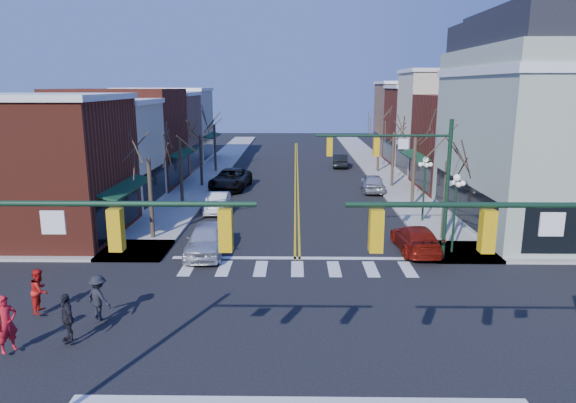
{
  "coord_description": "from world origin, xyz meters",
  "views": [
    {
      "loc": [
        -0.12,
        -17.57,
        8.76
      ],
      "look_at": [
        -0.5,
        8.78,
        2.8
      ],
      "focal_mm": 32.0,
      "sensor_mm": 36.0,
      "label": 1
    }
  ],
  "objects_px": {
    "lamppost_corner": "(455,200)",
    "pedestrian_red_b": "(40,290)",
    "victorian_corner": "(566,121)",
    "car_right_far": "(340,161)",
    "car_left_far": "(231,179)",
    "car_left_near": "(207,239)",
    "pedestrian_red_a": "(6,324)",
    "pedestrian_dark_b": "(99,298)",
    "car_right_mid": "(373,183)",
    "car_right_near": "(416,239)",
    "car_left_mid": "(217,203)",
    "pedestrian_dark_a": "(67,318)",
    "lamppost_midblock": "(425,178)"
  },
  "relations": [
    {
      "from": "lamppost_corner",
      "to": "pedestrian_red_b",
      "type": "height_order",
      "value": "lamppost_corner"
    },
    {
      "from": "victorian_corner",
      "to": "car_right_far",
      "type": "xyz_separation_m",
      "value": [
        -11.7,
        23.95,
        -5.93
      ]
    },
    {
      "from": "car_right_far",
      "to": "car_left_far",
      "type": "bearing_deg",
      "value": 53.46
    },
    {
      "from": "pedestrian_red_b",
      "to": "car_left_near",
      "type": "bearing_deg",
      "value": -41.57
    },
    {
      "from": "pedestrian_red_a",
      "to": "pedestrian_dark_b",
      "type": "distance_m",
      "value": 3.21
    },
    {
      "from": "car_right_mid",
      "to": "car_right_far",
      "type": "height_order",
      "value": "car_right_mid"
    },
    {
      "from": "car_left_far",
      "to": "car_right_near",
      "type": "xyz_separation_m",
      "value": [
        12.12,
        -17.01,
        -0.15
      ]
    },
    {
      "from": "car_left_near",
      "to": "car_left_mid",
      "type": "height_order",
      "value": "car_left_near"
    },
    {
      "from": "lamppost_corner",
      "to": "pedestrian_red_b",
      "type": "bearing_deg",
      "value": -157.28
    },
    {
      "from": "pedestrian_red_b",
      "to": "car_left_far",
      "type": "bearing_deg",
      "value": -16.56
    },
    {
      "from": "car_left_near",
      "to": "pedestrian_dark_a",
      "type": "height_order",
      "value": "pedestrian_dark_a"
    },
    {
      "from": "car_left_far",
      "to": "car_right_near",
      "type": "height_order",
      "value": "car_left_far"
    },
    {
      "from": "car_right_mid",
      "to": "pedestrian_dark_b",
      "type": "xyz_separation_m",
      "value": [
        -13.86,
        -24.78,
        0.26
      ]
    },
    {
      "from": "lamppost_corner",
      "to": "car_left_near",
      "type": "relative_size",
      "value": 0.89
    },
    {
      "from": "lamppost_corner",
      "to": "car_right_near",
      "type": "bearing_deg",
      "value": 163.34
    },
    {
      "from": "car_left_mid",
      "to": "pedestrian_red_b",
      "type": "height_order",
      "value": "pedestrian_red_b"
    },
    {
      "from": "car_right_near",
      "to": "pedestrian_red_b",
      "type": "xyz_separation_m",
      "value": [
        -16.4,
        -8.16,
        0.32
      ]
    },
    {
      "from": "car_left_mid",
      "to": "pedestrian_dark_a",
      "type": "distance_m",
      "value": 19.36
    },
    {
      "from": "car_left_mid",
      "to": "pedestrian_dark_b",
      "type": "bearing_deg",
      "value": -95.74
    },
    {
      "from": "car_right_far",
      "to": "pedestrian_dark_a",
      "type": "xyz_separation_m",
      "value": [
        -12.71,
        -39.93,
        0.29
      ]
    },
    {
      "from": "victorian_corner",
      "to": "car_right_mid",
      "type": "relative_size",
      "value": 3.18
    },
    {
      "from": "car_right_far",
      "to": "pedestrian_red_a",
      "type": "height_order",
      "value": "pedestrian_red_a"
    },
    {
      "from": "car_right_far",
      "to": "car_left_mid",
      "type": "bearing_deg",
      "value": 67.05
    },
    {
      "from": "lamppost_midblock",
      "to": "car_left_far",
      "type": "xyz_separation_m",
      "value": [
        -13.92,
        11.05,
        -2.1
      ]
    },
    {
      "from": "lamppost_midblock",
      "to": "pedestrian_dark_b",
      "type": "xyz_separation_m",
      "value": [
        -15.66,
        -14.79,
        -1.94
      ]
    },
    {
      "from": "victorian_corner",
      "to": "pedestrian_dark_b",
      "type": "distance_m",
      "value": 28.46
    },
    {
      "from": "car_left_near",
      "to": "car_right_far",
      "type": "height_order",
      "value": "car_left_near"
    },
    {
      "from": "car_left_near",
      "to": "pedestrian_dark_a",
      "type": "xyz_separation_m",
      "value": [
        -3.11,
        -9.88,
        0.2
      ]
    },
    {
      "from": "car_left_mid",
      "to": "victorian_corner",
      "type": "bearing_deg",
      "value": -8.09
    },
    {
      "from": "car_left_mid",
      "to": "car_right_far",
      "type": "distance_m",
      "value": 23.19
    },
    {
      "from": "pedestrian_red_a",
      "to": "pedestrian_dark_a",
      "type": "relative_size",
      "value": 1.12
    },
    {
      "from": "pedestrian_red_b",
      "to": "car_right_near",
      "type": "bearing_deg",
      "value": -70.44
    },
    {
      "from": "lamppost_corner",
      "to": "car_right_near",
      "type": "xyz_separation_m",
      "value": [
        -1.8,
        0.54,
        -2.26
      ]
    },
    {
      "from": "lamppost_midblock",
      "to": "pedestrian_red_a",
      "type": "bearing_deg",
      "value": -136.02
    },
    {
      "from": "pedestrian_red_b",
      "to": "pedestrian_dark_a",
      "type": "height_order",
      "value": "pedestrian_dark_a"
    },
    {
      "from": "car_right_near",
      "to": "pedestrian_dark_b",
      "type": "relative_size",
      "value": 2.77
    },
    {
      "from": "victorian_corner",
      "to": "lamppost_midblock",
      "type": "xyz_separation_m",
      "value": [
        -8.3,
        0.5,
        -3.7
      ]
    },
    {
      "from": "car_left_near",
      "to": "car_right_mid",
      "type": "height_order",
      "value": "car_left_near"
    },
    {
      "from": "pedestrian_dark_b",
      "to": "car_right_mid",
      "type": "bearing_deg",
      "value": -88.41
    },
    {
      "from": "car_left_far",
      "to": "lamppost_corner",
      "type": "bearing_deg",
      "value": -45.79
    },
    {
      "from": "car_left_mid",
      "to": "car_left_near",
      "type": "bearing_deg",
      "value": -84.73
    },
    {
      "from": "car_right_far",
      "to": "pedestrian_red_b",
      "type": "height_order",
      "value": "pedestrian_red_b"
    },
    {
      "from": "lamppost_midblock",
      "to": "car_left_near",
      "type": "distance_m",
      "value": 14.74
    },
    {
      "from": "pedestrian_dark_a",
      "to": "car_right_near",
      "type": "bearing_deg",
      "value": 87.97
    },
    {
      "from": "pedestrian_red_b",
      "to": "pedestrian_dark_b",
      "type": "distance_m",
      "value": 2.63
    },
    {
      "from": "car_left_near",
      "to": "pedestrian_red_a",
      "type": "distance_m",
      "value": 11.62
    },
    {
      "from": "car_left_near",
      "to": "pedestrian_dark_a",
      "type": "bearing_deg",
      "value": -107.95
    },
    {
      "from": "lamppost_corner",
      "to": "car_right_mid",
      "type": "xyz_separation_m",
      "value": [
        -1.8,
        16.49,
        -2.2
      ]
    },
    {
      "from": "lamppost_midblock",
      "to": "car_right_mid",
      "type": "height_order",
      "value": "lamppost_midblock"
    },
    {
      "from": "lamppost_corner",
      "to": "car_left_near",
      "type": "xyz_separation_m",
      "value": [
        -13.0,
        -0.1,
        -2.13
      ]
    }
  ]
}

